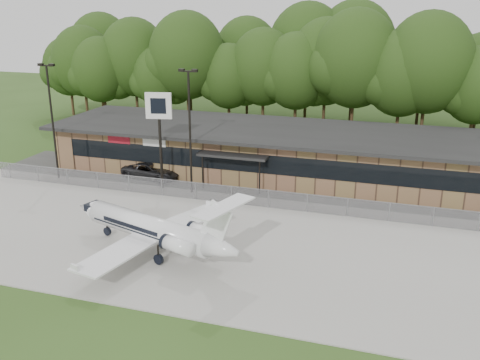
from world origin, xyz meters
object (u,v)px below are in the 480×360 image
(terminal, at_px, (272,150))
(suv, at_px, (151,171))
(business_jet, at_px, (155,230))
(pole_sign, at_px, (159,116))

(terminal, relative_size, suv, 7.69)
(terminal, height_order, business_jet, business_jet)
(terminal, bearing_deg, suv, -153.10)
(terminal, xyz_separation_m, business_jet, (-2.77, -18.71, -0.54))
(suv, xyz_separation_m, pole_sign, (2.08, -2.12, 5.55))
(business_jet, bearing_deg, pole_sign, 131.19)
(business_jet, xyz_separation_m, pole_sign, (-5.05, 11.56, 4.65))
(suv, distance_m, pole_sign, 6.29)
(terminal, bearing_deg, pole_sign, -137.61)
(terminal, distance_m, pole_sign, 11.37)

